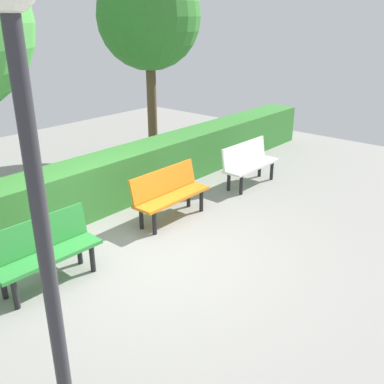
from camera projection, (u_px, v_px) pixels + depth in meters
name	position (u px, v px, depth m)	size (l,w,h in m)	color
ground_plane	(151.00, 256.00, 6.23)	(16.03, 16.03, 0.00)	gray
bench_white	(249.00, 162.00, 8.75)	(1.41, 0.48, 0.86)	white
bench_orange	(169.00, 192.00, 7.23)	(1.46, 0.47, 0.86)	orange
bench_green	(44.00, 249.00, 5.45)	(1.40, 0.49, 0.86)	#2D8C38
hedge_row	(116.00, 178.00, 7.91)	(12.03, 0.76, 0.92)	#387F33
tree_near	(149.00, 17.00, 9.58)	(2.33, 2.33, 4.37)	brown
lamp_post	(28.00, 133.00, 2.80)	(0.36, 0.36, 3.57)	#2D2D33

